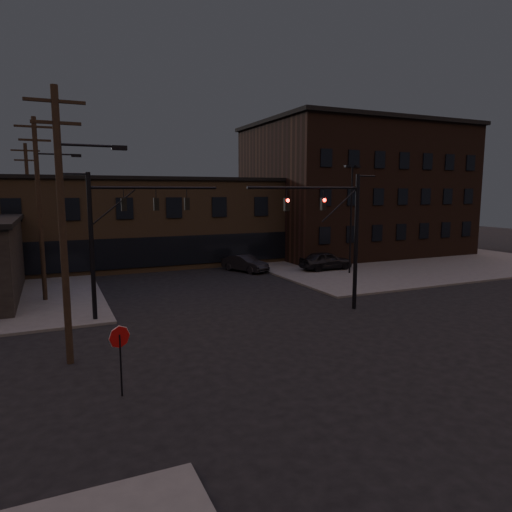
{
  "coord_description": "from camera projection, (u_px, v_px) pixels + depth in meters",
  "views": [
    {
      "loc": [
        -9.91,
        -17.49,
        7.0
      ],
      "look_at": [
        0.24,
        5.02,
        3.5
      ],
      "focal_mm": 32.0,
      "sensor_mm": 36.0,
      "label": 1
    }
  ],
  "objects": [
    {
      "name": "parked_car_lot_a",
      "position": [
        326.0,
        260.0,
        40.26
      ],
      "size": [
        4.77,
        1.95,
        1.62
      ],
      "primitive_type": "imported",
      "rotation": [
        0.0,
        0.0,
        1.56
      ],
      "color": "black",
      "rests_on": "sidewalk_ne"
    },
    {
      "name": "building_right",
      "position": [
        354.0,
        191.0,
        52.24
      ],
      "size": [
        22.0,
        16.0,
        14.0
      ],
      "primitive_type": "cube",
      "color": "black",
      "rests_on": "ground"
    },
    {
      "name": "ground",
      "position": [
        296.0,
        346.0,
        20.8
      ],
      "size": [
        140.0,
        140.0,
        0.0
      ],
      "primitive_type": "plane",
      "color": "black",
      "rests_on": "ground"
    },
    {
      "name": "utility_pole_mid",
      "position": [
        40.0,
        206.0,
        28.33
      ],
      "size": [
        3.7,
        0.28,
        11.5
      ],
      "color": "black",
      "rests_on": "ground"
    },
    {
      "name": "lot_light_b",
      "position": [
        371.0,
        207.0,
        44.91
      ],
      "size": [
        1.5,
        0.28,
        9.14
      ],
      "color": "black",
      "rests_on": "ground"
    },
    {
      "name": "traffic_signal_near",
      "position": [
        340.0,
        228.0,
        26.35
      ],
      "size": [
        7.12,
        0.24,
        8.0
      ],
      "color": "black",
      "rests_on": "ground"
    },
    {
      "name": "building_row",
      "position": [
        159.0,
        222.0,
        45.51
      ],
      "size": [
        40.0,
        12.0,
        8.0
      ],
      "primitive_type": "cube",
      "color": "#4C3B28",
      "rests_on": "ground"
    },
    {
      "name": "parked_car_lot_b",
      "position": [
        374.0,
        249.0,
        50.0
      ],
      "size": [
        4.41,
        3.18,
        1.19
      ],
      "primitive_type": "imported",
      "rotation": [
        0.0,
        0.0,
        1.15
      ],
      "color": "#AAABAD",
      "rests_on": "sidewalk_ne"
    },
    {
      "name": "car_crossing",
      "position": [
        245.0,
        263.0,
        40.13
      ],
      "size": [
        3.26,
        4.67,
        1.46
      ],
      "primitive_type": "imported",
      "rotation": [
        0.0,
        0.0,
        0.43
      ],
      "color": "black",
      "rests_on": "ground"
    },
    {
      "name": "sidewalk_ne",
      "position": [
        374.0,
        256.0,
        49.6
      ],
      "size": [
        30.0,
        30.0,
        0.15
      ],
      "primitive_type": "cube",
      "color": "#474744",
      "rests_on": "ground"
    },
    {
      "name": "lot_light_a",
      "position": [
        351.0,
        210.0,
        37.95
      ],
      "size": [
        1.5,
        0.28,
        9.14
      ],
      "color": "black",
      "rests_on": "ground"
    },
    {
      "name": "stop_sign",
      "position": [
        120.0,
        344.0,
        15.5
      ],
      "size": [
        0.72,
        0.33,
        2.48
      ],
      "color": "black",
      "rests_on": "ground"
    },
    {
      "name": "traffic_signal_far",
      "position": [
        116.0,
        229.0,
        24.59
      ],
      "size": [
        7.12,
        0.24,
        8.0
      ],
      "color": "black",
      "rests_on": "ground"
    },
    {
      "name": "utility_pole_far",
      "position": [
        29.0,
        206.0,
        38.78
      ],
      "size": [
        2.2,
        0.28,
        11.0
      ],
      "color": "black",
      "rests_on": "ground"
    },
    {
      "name": "utility_pole_near",
      "position": [
        64.0,
        220.0,
        17.94
      ],
      "size": [
        3.7,
        0.28,
        11.0
      ],
      "color": "black",
      "rests_on": "ground"
    }
  ]
}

